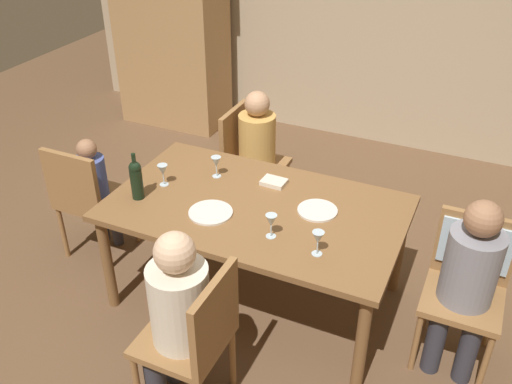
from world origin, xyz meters
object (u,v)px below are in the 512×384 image
at_px(chair_right_end, 470,269).
at_px(chair_far_left, 247,156).
at_px(chair_near, 197,335).
at_px(person_child_small, 95,185).
at_px(wine_glass_near_left, 318,238).
at_px(person_woman_host, 468,277).
at_px(dinner_plate_guest_left, 211,213).
at_px(dining_table, 256,216).
at_px(wine_glass_near_right, 216,163).
at_px(wine_glass_far, 163,171).
at_px(person_man_bearded, 176,310).
at_px(armoire_cabinet, 171,21).
at_px(dinner_plate_host, 317,210).
at_px(person_man_guest, 260,147).
at_px(chair_left_end, 86,195).
at_px(wine_bottle_tall_green, 136,179).
at_px(wine_glass_centre, 271,221).

relative_size(chair_right_end, chair_far_left, 1.00).
relative_size(chair_near, person_child_small, 0.98).
height_order(chair_right_end, wine_glass_near_left, chair_right_end).
distance_m(person_woman_host, dinner_plate_guest_left, 1.52).
height_order(dining_table, wine_glass_near_right, wine_glass_near_right).
xyz_separation_m(wine_glass_near_left, wine_glass_far, (-1.16, 0.28, 0.00)).
height_order(person_man_bearded, wine_glass_near_right, person_man_bearded).
height_order(dining_table, person_woman_host, person_woman_host).
relative_size(armoire_cabinet, wine_glass_far, 14.63).
height_order(person_man_bearded, wine_glass_far, person_man_bearded).
relative_size(chair_near, dinner_plate_host, 3.72).
relative_size(person_man_guest, dinner_plate_host, 4.44).
bearing_deg(person_man_bearded, chair_near, -90.00).
xyz_separation_m(person_man_guest, dinner_plate_guest_left, (0.17, -1.12, 0.12)).
relative_size(person_child_small, wine_glass_near_left, 6.28).
relative_size(dining_table, person_woman_host, 1.63).
relative_size(armoire_cabinet, person_man_guest, 1.99).
distance_m(chair_left_end, dinner_plate_host, 1.69).
height_order(person_man_guest, dinner_plate_guest_left, person_man_guest).
distance_m(chair_left_end, wine_glass_near_right, 1.01).
bearing_deg(chair_left_end, dining_table, 3.85).
bearing_deg(wine_glass_near_left, dinner_plate_guest_left, 171.61).
xyz_separation_m(person_man_guest, dinner_plate_host, (0.76, -0.83, 0.12)).
bearing_deg(armoire_cabinet, dining_table, -48.68).
distance_m(chair_far_left, wine_glass_near_right, 0.78).
distance_m(dining_table, person_man_guest, 1.00).
height_order(person_man_bearded, dinner_plate_guest_left, person_man_bearded).
bearing_deg(wine_bottle_tall_green, wine_glass_centre, -2.09).
distance_m(person_woman_host, person_man_bearded, 1.60).
relative_size(chair_far_left, dinner_plate_host, 3.72).
relative_size(armoire_cabinet, dinner_plate_guest_left, 8.02).
distance_m(chair_right_end, dinner_plate_guest_left, 1.55).
relative_size(person_woman_host, dinner_plate_host, 4.54).
bearing_deg(dining_table, person_woman_host, -1.14).
relative_size(armoire_cabinet, chair_near, 2.37).
height_order(dining_table, chair_far_left, chair_far_left).
distance_m(dining_table, chair_far_left, 1.06).
bearing_deg(chair_near, person_man_guest, 14.39).
distance_m(dining_table, dinner_plate_guest_left, 0.30).
xyz_separation_m(person_man_guest, wine_glass_near_right, (-0.01, -0.71, 0.22)).
relative_size(person_man_bearded, wine_glass_centre, 7.66).
bearing_deg(wine_glass_far, wine_glass_near_left, -13.41).
xyz_separation_m(armoire_cabinet, wine_bottle_tall_green, (1.29, -2.52, -0.21)).
bearing_deg(wine_glass_centre, person_woman_host, 12.12).
bearing_deg(person_woman_host, chair_far_left, -27.86).
bearing_deg(person_child_small, chair_near, -34.40).
xyz_separation_m(person_child_small, dinner_plate_guest_left, (1.08, -0.22, 0.20)).
bearing_deg(chair_left_end, wine_glass_near_left, -6.79).
bearing_deg(wine_glass_near_right, wine_glass_near_left, -29.98).
bearing_deg(dinner_plate_guest_left, wine_glass_far, 158.84).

